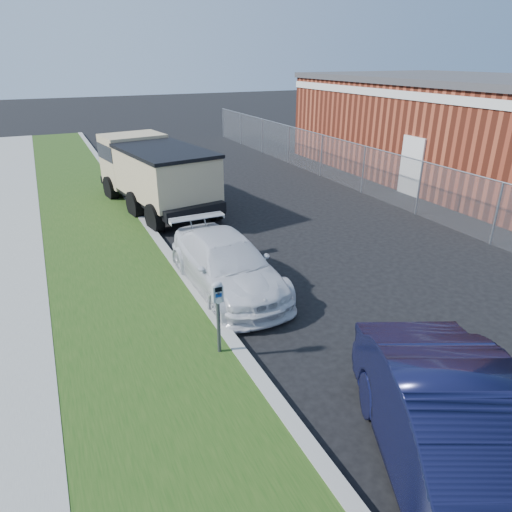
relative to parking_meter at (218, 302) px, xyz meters
name	(u,v)px	position (x,y,z in m)	size (l,w,h in m)	color
ground	(334,304)	(2.93, 0.74, -1.12)	(120.00, 120.00, 0.00)	black
streetside	(52,314)	(-2.64, 2.74, -1.06)	(6.12, 50.00, 0.15)	gray
chainlink_fence	(364,160)	(8.93, 7.74, 0.14)	(0.06, 30.06, 30.00)	slate
brick_building	(461,125)	(14.93, 8.74, 1.00)	(9.20, 14.20, 4.17)	maroon
parking_meter	(218,302)	(0.00, 0.00, 0.00)	(0.19, 0.13, 1.37)	#3F4247
white_wagon	(227,264)	(1.11, 2.41, -0.51)	(1.70, 4.19, 1.22)	silver
navy_sedan	(464,448)	(1.60, -3.81, -0.37)	(1.60, 4.59, 1.51)	black
dump_truck	(153,171)	(1.12, 9.25, 0.18)	(3.16, 6.18, 2.31)	black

